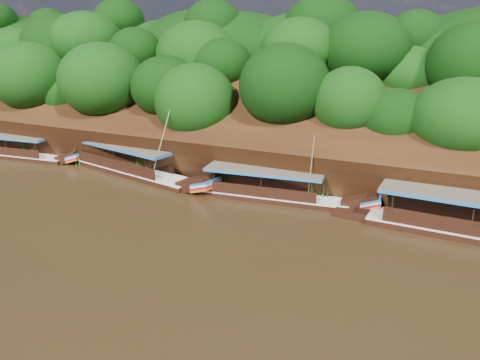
% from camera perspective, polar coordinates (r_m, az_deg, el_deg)
% --- Properties ---
extents(ground, '(160.00, 160.00, 0.00)m').
position_cam_1_polar(ground, '(27.55, 0.78, -8.45)').
color(ground, black).
rests_on(ground, ground).
extents(riverbank, '(120.00, 30.06, 19.40)m').
position_cam_1_polar(riverbank, '(47.46, 12.18, 5.11)').
color(riverbank, black).
rests_on(riverbank, ground).
extents(boat_1, '(13.52, 3.39, 5.86)m').
position_cam_1_polar(boat_1, '(34.79, 5.18, -1.72)').
color(boat_1, black).
rests_on(boat_1, ground).
extents(boat_2, '(16.49, 5.47, 6.89)m').
position_cam_1_polar(boat_2, '(41.35, -12.38, 1.28)').
color(boat_2, black).
rests_on(boat_2, ground).
extents(boat_3, '(12.69, 3.27, 2.67)m').
position_cam_1_polar(boat_3, '(50.41, -24.76, 2.97)').
color(boat_3, black).
rests_on(boat_3, ground).
extents(reeds, '(49.43, 2.17, 2.04)m').
position_cam_1_polar(reeds, '(36.49, 1.47, -0.07)').
color(reeds, '#206C1B').
rests_on(reeds, ground).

